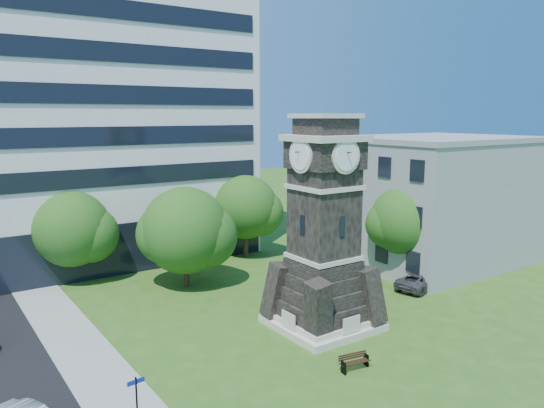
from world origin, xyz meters
TOP-DOWN VIEW (x-y plane):
  - ground at (0.00, 0.00)m, footprint 160.00×160.00m
  - sidewalk at (-9.50, 5.00)m, footprint 3.00×70.00m
  - clock_tower at (3.00, 2.00)m, footprint 5.40×5.40m
  - office_tall at (-3.20, 25.84)m, footprint 26.20×15.11m
  - office_low at (19.97, 8.00)m, footprint 15.20×12.20m
  - car_east_lot at (13.02, 3.23)m, footprint 4.67×2.82m
  - park_bench at (0.84, -2.98)m, footprint 1.57×0.42m
  - street_sign at (-9.98, -3.04)m, footprint 0.68×0.07m
  - tree_nw at (-6.65, 18.63)m, footprint 6.11×5.55m
  - tree_nc at (-0.32, 13.01)m, footprint 6.76×6.14m
  - tree_ne at (7.44, 17.50)m, footprint 6.01×5.46m
  - tree_east at (13.56, 5.27)m, footprint 5.61×5.10m

SIDE VIEW (x-z plane):
  - ground at x=0.00m, z-range 0.00..0.00m
  - sidewalk at x=-9.50m, z-range 0.00..0.06m
  - park_bench at x=0.84m, z-range 0.02..0.83m
  - car_east_lot at x=13.02m, z-range 0.00..1.21m
  - street_sign at x=-9.98m, z-range 0.36..3.18m
  - tree_nw at x=-6.65m, z-range 0.46..7.25m
  - tree_nc at x=-0.32m, z-range 0.36..7.57m
  - tree_ne at x=7.44m, z-range 0.64..7.75m
  - tree_east at x=13.56m, z-range 0.81..7.91m
  - office_low at x=19.97m, z-range 0.01..10.41m
  - clock_tower at x=3.00m, z-range -0.83..11.39m
  - office_tall at x=-3.20m, z-range -0.08..28.52m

